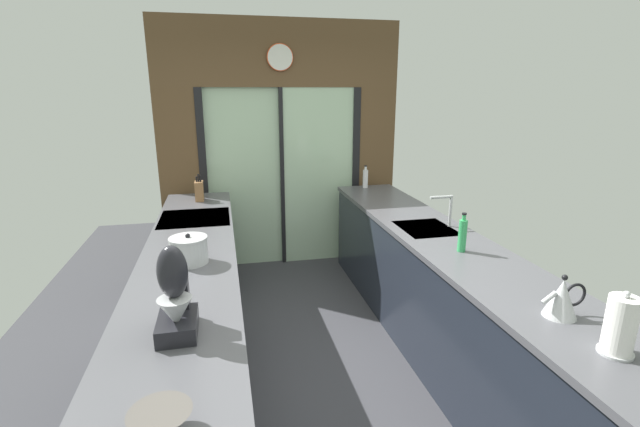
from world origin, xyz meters
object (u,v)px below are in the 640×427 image
(knife_block, at_px, (199,191))
(soap_bottle_near, at_px, (462,235))
(soap_bottle_far, at_px, (365,178))
(paper_towel_roll, at_px, (620,326))
(kettle, at_px, (562,298))
(mixing_bowl, at_px, (161,422))
(stock_pot, at_px, (189,250))
(stand_mixer, at_px, (175,300))
(oven_range, at_px, (199,268))

(knife_block, bearing_deg, soap_bottle_near, -46.21)
(knife_block, xyz_separation_m, soap_bottle_far, (1.78, 0.22, 0.01))
(paper_towel_roll, bearing_deg, kettle, 89.57)
(mixing_bowl, relative_size, stock_pot, 0.85)
(knife_block, relative_size, stock_pot, 1.11)
(stand_mixer, relative_size, soap_bottle_far, 1.68)
(stand_mixer, xyz_separation_m, soap_bottle_near, (1.78, 0.68, -0.05))
(knife_block, bearing_deg, oven_range, -91.71)
(oven_range, distance_m, kettle, 2.86)
(stand_mixer, bearing_deg, soap_bottle_far, 57.13)
(oven_range, distance_m, soap_bottle_near, 2.26)
(knife_block, height_order, kettle, knife_block)
(paper_towel_roll, bearing_deg, soap_bottle_far, 90.00)
(stand_mixer, height_order, soap_bottle_far, stand_mixer)
(kettle, height_order, soap_bottle_far, soap_bottle_far)
(stand_mixer, height_order, stock_pot, stand_mixer)
(paper_towel_roll, bearing_deg, stock_pot, 141.47)
(stock_pot, xyz_separation_m, kettle, (1.78, -1.10, 0.01))
(oven_range, height_order, stand_mixer, stand_mixer)
(kettle, relative_size, paper_towel_roll, 0.86)
(soap_bottle_far, bearing_deg, oven_range, -154.92)
(kettle, relative_size, soap_bottle_near, 0.90)
(oven_range, relative_size, knife_block, 3.49)
(oven_range, relative_size, stock_pot, 3.88)
(oven_range, xyz_separation_m, kettle, (1.80, -2.15, 0.56))
(kettle, distance_m, soap_bottle_far, 2.99)
(stock_pot, distance_m, soap_bottle_near, 1.79)
(knife_block, relative_size, soap_bottle_far, 1.06)
(stock_pot, bearing_deg, kettle, -31.58)
(soap_bottle_near, distance_m, soap_bottle_far, 2.08)
(stock_pot, bearing_deg, knife_block, 90.00)
(stock_pot, bearing_deg, stand_mixer, -90.00)
(knife_block, xyz_separation_m, paper_towel_roll, (1.78, -3.09, 0.03))
(stand_mixer, xyz_separation_m, paper_towel_roll, (1.78, -0.56, -0.04))
(knife_block, height_order, soap_bottle_near, soap_bottle_near)
(knife_block, bearing_deg, stock_pot, -90.00)
(oven_range, distance_m, stand_mixer, 2.01)
(oven_range, xyz_separation_m, mixing_bowl, (0.02, -2.54, 0.51))
(mixing_bowl, bearing_deg, soap_bottle_far, 62.23)
(mixing_bowl, xyz_separation_m, soap_bottle_far, (1.78, 3.38, 0.06))
(soap_bottle_far, bearing_deg, soap_bottle_near, -90.00)
(soap_bottle_far, relative_size, paper_towel_roll, 0.89)
(soap_bottle_near, bearing_deg, knife_block, 133.79)
(stand_mixer, bearing_deg, kettle, -7.62)
(kettle, distance_m, paper_towel_roll, 0.32)
(knife_block, xyz_separation_m, stand_mixer, (-0.00, -2.53, 0.06))
(oven_range, height_order, stock_pot, stock_pot)
(stand_mixer, relative_size, paper_towel_roll, 1.49)
(soap_bottle_far, bearing_deg, mixing_bowl, -117.77)
(oven_range, xyz_separation_m, knife_block, (0.02, 0.62, 0.56))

